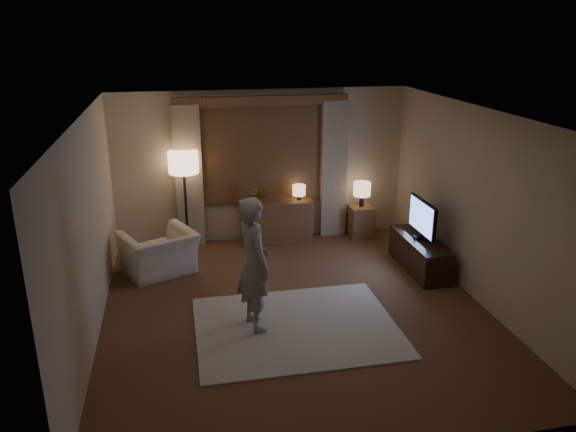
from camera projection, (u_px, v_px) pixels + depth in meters
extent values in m
cube|color=brown|center=(296.00, 310.00, 7.49)|extent=(5.00, 5.50, 0.02)
cube|color=silver|center=(297.00, 113.00, 6.63)|extent=(5.00, 5.50, 0.02)
cube|color=beige|center=(262.00, 166.00, 9.62)|extent=(5.00, 0.02, 2.60)
cube|color=beige|center=(369.00, 329.00, 4.50)|extent=(5.00, 0.02, 2.60)
cube|color=beige|center=(87.00, 232.00, 6.59)|extent=(0.02, 5.50, 2.60)
cube|color=beige|center=(478.00, 206.00, 7.53)|extent=(0.02, 5.50, 2.60)
cube|color=black|center=(262.00, 152.00, 9.51)|extent=(2.00, 0.01, 1.70)
cube|color=brown|center=(262.00, 152.00, 9.50)|extent=(2.08, 0.04, 1.78)
cube|color=tan|center=(189.00, 177.00, 9.31)|extent=(0.45, 0.12, 2.40)
cube|color=tan|center=(334.00, 170.00, 9.78)|extent=(0.45, 0.12, 2.40)
cube|color=brown|center=(262.00, 101.00, 9.17)|extent=(2.90, 0.14, 0.16)
cube|color=beige|center=(296.00, 327.00, 7.05)|extent=(2.50, 2.00, 0.02)
cube|color=brown|center=(276.00, 222.00, 9.72)|extent=(1.20, 0.40, 0.70)
cube|color=brown|center=(276.00, 198.00, 9.58)|extent=(0.16, 0.02, 0.20)
imported|color=#999999|center=(253.00, 196.00, 9.48)|extent=(0.17, 0.13, 0.30)
cylinder|color=black|center=(299.00, 199.00, 9.66)|extent=(0.08, 0.08, 0.12)
cylinder|color=#FFCC99|center=(299.00, 190.00, 9.62)|extent=(0.22, 0.22, 0.18)
cylinder|color=black|center=(189.00, 247.00, 9.54)|extent=(0.35, 0.35, 0.03)
cylinder|color=black|center=(186.00, 211.00, 9.33)|extent=(0.04, 0.04, 1.33)
cylinder|color=#FFCC99|center=(183.00, 162.00, 9.06)|extent=(0.49, 0.49, 0.35)
imported|color=beige|center=(159.00, 253.00, 8.49)|extent=(1.29, 1.23, 0.66)
cube|color=brown|center=(361.00, 221.00, 9.98)|extent=(0.40, 0.40, 0.56)
cylinder|color=black|center=(361.00, 201.00, 9.86)|extent=(0.08, 0.08, 0.20)
cylinder|color=#FFCC99|center=(362.00, 189.00, 9.79)|extent=(0.30, 0.30, 0.24)
cube|color=black|center=(419.00, 254.00, 8.64)|extent=(0.45, 1.40, 0.50)
cube|color=black|center=(421.00, 237.00, 8.55)|extent=(0.21, 0.10, 0.06)
cube|color=black|center=(423.00, 217.00, 8.44)|extent=(0.05, 0.86, 0.52)
cube|color=#5881F1|center=(421.00, 217.00, 8.44)|extent=(0.00, 0.80, 0.47)
imported|color=#AAA69D|center=(254.00, 264.00, 6.78)|extent=(0.53, 0.69, 1.69)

